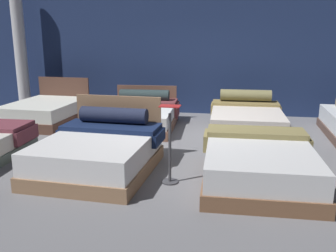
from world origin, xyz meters
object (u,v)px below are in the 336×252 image
(bed_4, at_px, (46,112))
(support_pillar, at_px, (20,46))
(bed_5, at_px, (140,116))
(bed_6, at_px, (246,120))
(bed_1, at_px, (99,152))
(price_sign, at_px, (170,153))
(bed_2, at_px, (259,164))

(bed_4, xyz_separation_m, support_pillar, (-1.30, 1.28, 1.49))
(bed_5, bearing_deg, bed_6, -3.33)
(bed_1, height_order, bed_6, bed_1)
(bed_1, relative_size, price_sign, 1.82)
(bed_4, bearing_deg, bed_6, 2.04)
(bed_4, relative_size, bed_6, 0.95)
(bed_1, xyz_separation_m, bed_4, (-2.36, 2.77, -0.04))
(bed_2, bearing_deg, bed_6, 90.39)
(bed_2, distance_m, bed_6, 2.81)
(bed_1, relative_size, support_pillar, 0.57)
(bed_2, relative_size, bed_5, 0.96)
(bed_2, xyz_separation_m, bed_5, (-2.45, 2.82, -0.01))
(bed_2, xyz_separation_m, bed_6, (-0.10, 2.80, -0.00))
(bed_5, xyz_separation_m, bed_6, (2.35, -0.02, 0.01))
(bed_2, xyz_separation_m, bed_4, (-4.72, 2.82, -0.01))
(bed_5, relative_size, bed_6, 1.01)
(price_sign, distance_m, support_pillar, 6.59)
(bed_4, distance_m, bed_5, 2.27)
(bed_6, bearing_deg, bed_5, 178.42)
(bed_1, height_order, price_sign, price_sign)
(bed_1, bearing_deg, bed_5, 94.50)
(bed_2, height_order, support_pillar, support_pillar)
(price_sign, height_order, support_pillar, support_pillar)
(bed_1, bearing_deg, bed_2, 1.51)
(bed_1, distance_m, bed_5, 2.77)
(bed_1, xyz_separation_m, bed_5, (-0.09, 2.77, -0.04))
(support_pillar, bearing_deg, bed_6, -12.27)
(bed_4, bearing_deg, support_pillar, 137.70)
(bed_2, relative_size, bed_4, 1.02)
(bed_6, relative_size, price_sign, 1.91)
(bed_2, relative_size, price_sign, 1.86)
(bed_1, relative_size, bed_4, 1.00)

